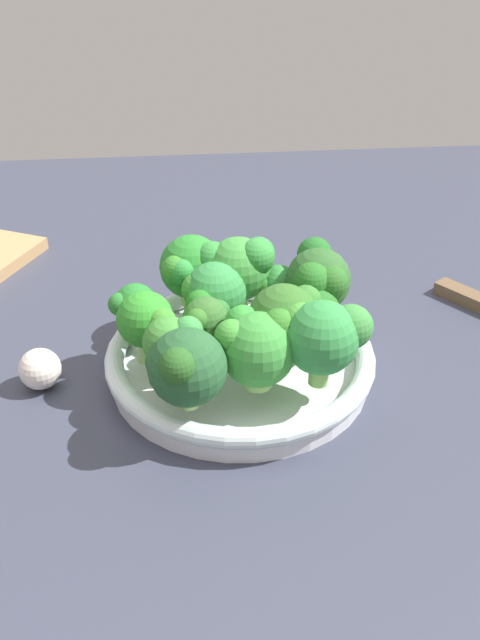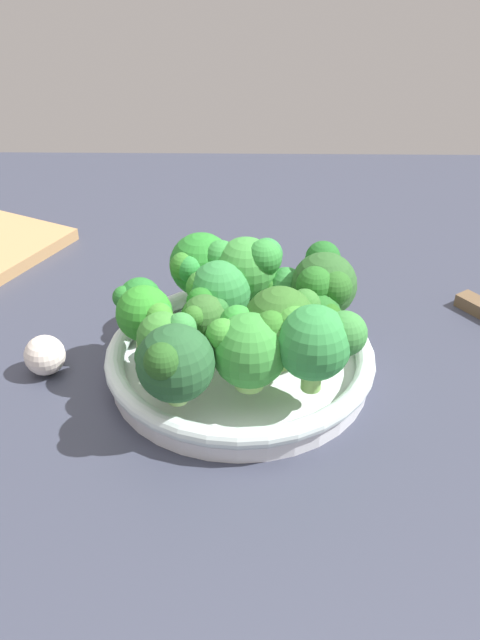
{
  "view_description": "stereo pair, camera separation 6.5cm",
  "coord_description": "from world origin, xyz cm",
  "px_view_note": "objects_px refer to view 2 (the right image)",
  "views": [
    {
      "loc": [
        58.29,
        -3.43,
        40.84
      ],
      "look_at": [
        3.75,
        2.1,
        6.41
      ],
      "focal_mm": 37.97,
      "sensor_mm": 36.0,
      "label": 1
    },
    {
      "loc": [
        58.57,
        3.03,
        40.84
      ],
      "look_at": [
        3.75,
        2.1,
        6.41
      ],
      "focal_mm": 37.97,
      "sensor_mm": 36.0,
      "label": 2
    }
  ],
  "objects_px": {
    "broccoli_floret_2": "(139,300)",
    "broccoli_floret_13": "(324,282)",
    "broccoli_floret_12": "(147,316)",
    "broccoli_floret_7": "(202,265)",
    "broccoli_floret_8": "(220,290)",
    "broccoli_floret_10": "(167,338)",
    "broccoli_floret_0": "(284,288)",
    "broccoli_floret_4": "(281,323)",
    "broccoli_floret_1": "(316,341)",
    "garlic_bulb": "(45,355)",
    "broccoli_floret_3": "(204,318)",
    "broccoli_floret_11": "(316,315)",
    "bowl": "(240,360)",
    "broccoli_floret_5": "(173,363)",
    "broccoli_floret_6": "(250,346)",
    "broccoli_floret_9": "(247,266)"
  },
  "relations": [
    {
      "from": "broccoli_floret_2",
      "to": "broccoli_floret_13",
      "type": "xyz_separation_m",
      "value": [
        -0.01,
        0.18,
        0.02
      ]
    },
    {
      "from": "broccoli_floret_12",
      "to": "broccoli_floret_7",
      "type": "bearing_deg",
      "value": 155.36
    },
    {
      "from": "broccoli_floret_7",
      "to": "broccoli_floret_13",
      "type": "height_order",
      "value": "broccoli_floret_13"
    },
    {
      "from": "broccoli_floret_8",
      "to": "broccoli_floret_10",
      "type": "bearing_deg",
      "value": -26.05
    },
    {
      "from": "broccoli_floret_0",
      "to": "broccoli_floret_4",
      "type": "distance_m",
      "value": 0.09
    },
    {
      "from": "broccoli_floret_1",
      "to": "garlic_bulb",
      "type": "distance_m",
      "value": 0.28
    },
    {
      "from": "broccoli_floret_0",
      "to": "broccoli_floret_3",
      "type": "relative_size",
      "value": 0.89
    },
    {
      "from": "broccoli_floret_4",
      "to": "broccoli_floret_10",
      "type": "distance_m",
      "value": 0.1
    },
    {
      "from": "broccoli_floret_3",
      "to": "broccoli_floret_11",
      "type": "distance_m",
      "value": 0.11
    },
    {
      "from": "broccoli_floret_11",
      "to": "garlic_bulb",
      "type": "distance_m",
      "value": 0.27
    },
    {
      "from": "broccoli_floret_3",
      "to": "broccoli_floret_4",
      "type": "xyz_separation_m",
      "value": [
        0.02,
        0.07,
        0.01
      ]
    },
    {
      "from": "bowl",
      "to": "broccoli_floret_7",
      "type": "distance_m",
      "value": 0.11
    },
    {
      "from": "broccoli_floret_10",
      "to": "broccoli_floret_13",
      "type": "relative_size",
      "value": 0.8
    },
    {
      "from": "broccoli_floret_5",
      "to": "broccoli_floret_12",
      "type": "distance_m",
      "value": 0.08
    },
    {
      "from": "broccoli_floret_6",
      "to": "bowl",
      "type": "bearing_deg",
      "value": -170.87
    },
    {
      "from": "broccoli_floret_4",
      "to": "broccoli_floret_10",
      "type": "height_order",
      "value": "broccoli_floret_4"
    },
    {
      "from": "broccoli_floret_11",
      "to": "broccoli_floret_13",
      "type": "height_order",
      "value": "broccoli_floret_13"
    },
    {
      "from": "bowl",
      "to": "broccoli_floret_1",
      "type": "relative_size",
      "value": 3.23
    },
    {
      "from": "broccoli_floret_6",
      "to": "garlic_bulb",
      "type": "height_order",
      "value": "broccoli_floret_6"
    },
    {
      "from": "broccoli_floret_1",
      "to": "broccoli_floret_4",
      "type": "bearing_deg",
      "value": -138.47
    },
    {
      "from": "broccoli_floret_8",
      "to": "garlic_bulb",
      "type": "height_order",
      "value": "broccoli_floret_8"
    },
    {
      "from": "broccoli_floret_12",
      "to": "broccoli_floret_9",
      "type": "bearing_deg",
      "value": 132.1
    },
    {
      "from": "bowl",
      "to": "broccoli_floret_11",
      "type": "relative_size",
      "value": 4.55
    },
    {
      "from": "bowl",
      "to": "broccoli_floret_13",
      "type": "height_order",
      "value": "broccoli_floret_13"
    },
    {
      "from": "broccoli_floret_5",
      "to": "broccoli_floret_8",
      "type": "height_order",
      "value": "broccoli_floret_5"
    },
    {
      "from": "broccoli_floret_8",
      "to": "broccoli_floret_2",
      "type": "bearing_deg",
      "value": -83.13
    },
    {
      "from": "broccoli_floret_9",
      "to": "broccoli_floret_6",
      "type": "bearing_deg",
      "value": 1.79
    },
    {
      "from": "broccoli_floret_0",
      "to": "broccoli_floret_5",
      "type": "distance_m",
      "value": 0.18
    },
    {
      "from": "broccoli_floret_3",
      "to": "broccoli_floret_8",
      "type": "bearing_deg",
      "value": 165.09
    },
    {
      "from": "broccoli_floret_0",
      "to": "broccoli_floret_1",
      "type": "distance_m",
      "value": 0.13
    },
    {
      "from": "bowl",
      "to": "broccoli_floret_3",
      "type": "relative_size",
      "value": 4.3
    },
    {
      "from": "broccoli_floret_4",
      "to": "broccoli_floret_6",
      "type": "distance_m",
      "value": 0.04
    },
    {
      "from": "broccoli_floret_0",
      "to": "broccoli_floret_6",
      "type": "xyz_separation_m",
      "value": [
        0.12,
        -0.03,
        0.01
      ]
    },
    {
      "from": "broccoli_floret_2",
      "to": "broccoli_floret_7",
      "type": "relative_size",
      "value": 0.73
    },
    {
      "from": "broccoli_floret_1",
      "to": "broccoli_floret_3",
      "type": "relative_size",
      "value": 1.33
    },
    {
      "from": "broccoli_floret_7",
      "to": "broccoli_floret_11",
      "type": "bearing_deg",
      "value": 55.08
    },
    {
      "from": "broccoli_floret_11",
      "to": "broccoli_floret_13",
      "type": "relative_size",
      "value": 0.7
    },
    {
      "from": "broccoli_floret_7",
      "to": "broccoli_floret_9",
      "type": "height_order",
      "value": "broccoli_floret_9"
    },
    {
      "from": "broccoli_floret_2",
      "to": "broccoli_floret_5",
      "type": "xyz_separation_m",
      "value": [
        0.12,
        0.05,
        0.01
      ]
    },
    {
      "from": "broccoli_floret_3",
      "to": "broccoli_floret_5",
      "type": "xyz_separation_m",
      "value": [
        0.08,
        -0.02,
        0.0
      ]
    },
    {
      "from": "broccoli_floret_10",
      "to": "broccoli_floret_13",
      "type": "xyz_separation_m",
      "value": [
        -0.09,
        0.15,
        0.01
      ]
    },
    {
      "from": "broccoli_floret_4",
      "to": "broccoli_floret_13",
      "type": "distance_m",
      "value": 0.08
    },
    {
      "from": "broccoli_floret_11",
      "to": "broccoli_floret_4",
      "type": "bearing_deg",
      "value": -46.2
    },
    {
      "from": "broccoli_floret_10",
      "to": "broccoli_floret_1",
      "type": "bearing_deg",
      "value": 83.69
    },
    {
      "from": "broccoli_floret_13",
      "to": "broccoli_floret_11",
      "type": "bearing_deg",
      "value": -14.05
    },
    {
      "from": "broccoli_floret_10",
      "to": "broccoli_floret_13",
      "type": "distance_m",
      "value": 0.17
    },
    {
      "from": "broccoli_floret_5",
      "to": "broccoli_floret_7",
      "type": "distance_m",
      "value": 0.17
    },
    {
      "from": "broccoli_floret_0",
      "to": "broccoli_floret_7",
      "type": "xyz_separation_m",
      "value": [
        -0.02,
        -0.09,
        0.01
      ]
    },
    {
      "from": "broccoli_floret_2",
      "to": "broccoli_floret_6",
      "type": "height_order",
      "value": "broccoli_floret_6"
    },
    {
      "from": "broccoli_floret_13",
      "to": "broccoli_floret_4",
      "type": "bearing_deg",
      "value": -32.42
    }
  ]
}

